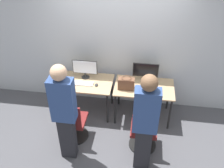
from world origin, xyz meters
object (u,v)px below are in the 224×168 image
mouse_left (96,85)px  person_right (145,121)px  monitor_right (145,71)px  office_chair_right (143,133)px  keyboard_left (83,83)px  handbag (126,83)px  office_chair_left (73,124)px  mouse_right (159,90)px  monitor_left (85,68)px  person_left (64,111)px  keyboard_right (144,89)px

mouse_left → person_right: (0.94, -1.12, 0.24)m
monitor_right → person_right: person_right is taller
mouse_left → person_right: 1.48m
mouse_left → office_chair_right: bearing=-38.4°
keyboard_left → mouse_left: size_ratio=4.49×
handbag → office_chair_left: bearing=-141.0°
mouse_right → office_chair_right: 0.88m
monitor_left → office_chair_left: monitor_left is taller
mouse_left → handbag: (0.56, -0.01, 0.10)m
person_left → office_chair_right: bearing=14.9°
office_chair_right → person_right: (-0.00, -0.37, 0.62)m
mouse_left → mouse_right: (1.18, 0.00, 0.00)m
keyboard_left → person_left: size_ratio=0.23×
mouse_left → person_left: size_ratio=0.05×
keyboard_left → mouse_right: 1.44m
mouse_right → person_left: bearing=-143.4°
monitor_left → keyboard_right: (1.17, -0.25, -0.20)m
monitor_right → mouse_right: 0.45m
person_right → handbag: (-0.38, 1.10, -0.14)m
monitor_right → handbag: monitor_right is taller
person_left → mouse_right: person_left is taller
handbag → keyboard_right: bearing=0.8°
mouse_right → monitor_left: bearing=170.5°
office_chair_right → handbag: size_ratio=2.91×
keyboard_left → office_chair_left: 0.82m
keyboard_right → handbag: size_ratio=1.35×
monitor_right → keyboard_left: bearing=-166.5°
mouse_left → keyboard_right: size_ratio=0.22×
mouse_left → keyboard_right: 0.90m
office_chair_left → keyboard_left: bearing=88.0°
keyboard_right → mouse_right: (0.28, 0.01, 0.01)m
office_chair_left → office_chair_right: size_ratio=1.00×
mouse_right → office_chair_right: size_ratio=0.10×
mouse_left → office_chair_left: bearing=-112.5°
mouse_left → monitor_right: bearing=18.3°
keyboard_left → monitor_right: (1.17, 0.28, 0.20)m
monitor_left → office_chair_left: size_ratio=0.56×
person_left → person_right: person_left is taller
mouse_right → person_right: person_right is taller
monitor_left → handbag: monitor_left is taller
monitor_left → keyboard_right: bearing=-12.2°
monitor_left → office_chair_right: bearing=-39.3°
mouse_right → office_chair_right: office_chair_right is taller
monitor_right → handbag: 0.47m
mouse_right → handbag: size_ratio=0.30×
keyboard_right → office_chair_right: (0.05, -0.74, -0.38)m
keyboard_right → office_chair_right: size_ratio=0.46×
keyboard_left → person_right: size_ratio=0.23×
mouse_left → keyboard_right: (0.90, -0.01, -0.01)m
monitor_left → handbag: bearing=-17.2°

